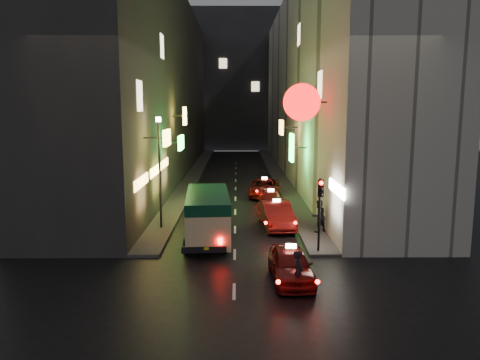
{
  "coord_description": "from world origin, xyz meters",
  "views": [
    {
      "loc": [
        0.11,
        -12.89,
        6.96
      ],
      "look_at": [
        0.29,
        13.0,
        2.87
      ],
      "focal_mm": 35.0,
      "sensor_mm": 36.0,
      "label": 1
    }
  ],
  "objects_px": {
    "taxi_near": "(291,262)",
    "traffic_light": "(320,199)",
    "pedestrian_crossing": "(298,270)",
    "minibus": "(208,211)",
    "lamp_post": "(160,165)"
  },
  "relations": [
    {
      "from": "traffic_light",
      "to": "lamp_post",
      "type": "bearing_deg",
      "value": 151.09
    },
    {
      "from": "minibus",
      "to": "traffic_light",
      "type": "height_order",
      "value": "traffic_light"
    },
    {
      "from": "taxi_near",
      "to": "pedestrian_crossing",
      "type": "relative_size",
      "value": 2.65
    },
    {
      "from": "taxi_near",
      "to": "lamp_post",
      "type": "height_order",
      "value": "lamp_post"
    },
    {
      "from": "minibus",
      "to": "traffic_light",
      "type": "relative_size",
      "value": 1.75
    },
    {
      "from": "traffic_light",
      "to": "taxi_near",
      "type": "bearing_deg",
      "value": -117.32
    },
    {
      "from": "traffic_light",
      "to": "lamp_post",
      "type": "relative_size",
      "value": 0.56
    },
    {
      "from": "minibus",
      "to": "lamp_post",
      "type": "height_order",
      "value": "lamp_post"
    },
    {
      "from": "pedestrian_crossing",
      "to": "traffic_light",
      "type": "bearing_deg",
      "value": -7.36
    },
    {
      "from": "pedestrian_crossing",
      "to": "traffic_light",
      "type": "xyz_separation_m",
      "value": [
        1.61,
        4.74,
        1.74
      ]
    },
    {
      "from": "pedestrian_crossing",
      "to": "traffic_light",
      "type": "height_order",
      "value": "traffic_light"
    },
    {
      "from": "taxi_near",
      "to": "minibus",
      "type": "bearing_deg",
      "value": 124.01
    },
    {
      "from": "traffic_light",
      "to": "pedestrian_crossing",
      "type": "bearing_deg",
      "value": -108.73
    },
    {
      "from": "taxi_near",
      "to": "traffic_light",
      "type": "distance_m",
      "value": 4.21
    },
    {
      "from": "traffic_light",
      "to": "minibus",
      "type": "bearing_deg",
      "value": 158.87
    }
  ]
}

